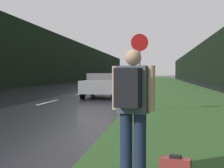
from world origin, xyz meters
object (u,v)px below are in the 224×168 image
(stop_sign, at_px, (140,65))
(delivery_truck, at_px, (133,73))
(hitchhiker_with_backpack, at_px, (132,105))
(car_passing_near, at_px, (102,85))
(suitcase, at_px, (175,168))

(stop_sign, xyz_separation_m, delivery_truck, (-6.75, 84.29, 0.13))
(hitchhiker_with_backpack, xyz_separation_m, delivery_truck, (-7.08, 91.80, 0.89))
(hitchhiker_with_backpack, xyz_separation_m, car_passing_near, (-2.97, 14.49, -0.24))
(stop_sign, relative_size, delivery_truck, 0.39)
(hitchhiker_with_backpack, relative_size, suitcase, 4.02)
(stop_sign, height_order, suitcase, stop_sign)
(delivery_truck, bearing_deg, hitchhiker_with_backpack, -85.59)
(hitchhiker_with_backpack, distance_m, delivery_truck, 92.08)
(hitchhiker_with_backpack, bearing_deg, car_passing_near, 116.12)
(car_passing_near, bearing_deg, stop_sign, 110.71)
(stop_sign, xyz_separation_m, car_passing_near, (-2.64, 6.99, -1.00))
(stop_sign, distance_m, suitcase, 7.66)
(suitcase, bearing_deg, delivery_truck, 109.31)
(car_passing_near, height_order, delivery_truck, delivery_truck)
(suitcase, bearing_deg, car_passing_near, 118.33)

